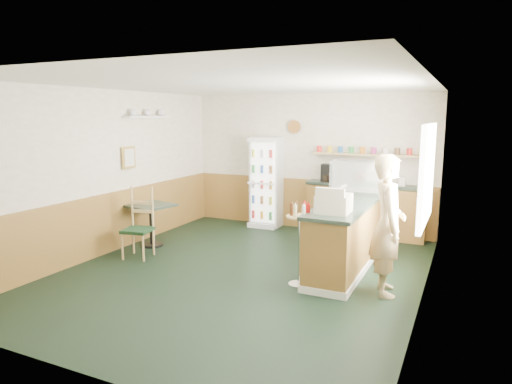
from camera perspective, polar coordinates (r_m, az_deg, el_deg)
The scene contains 13 objects.
ground at distance 6.82m, azimuth -1.83°, elevation -9.93°, with size 6.00×6.00×0.00m, color black.
room_envelope at distance 7.23m, azimuth -0.86°, elevation 3.58°, with size 5.04×6.02×2.72m.
service_counter at distance 7.22m, azimuth 11.76°, elevation -5.22°, with size 0.68×3.01×1.01m.
back_counter at distance 8.87m, azimuth 13.39°, elevation -1.91°, with size 2.24×0.42×1.69m.
drinks_fridge at distance 9.36m, azimuth 1.30°, elevation 1.22°, with size 0.61×0.53×1.84m.
display_case at distance 7.62m, azimuth 13.00°, elevation 1.78°, with size 0.95×0.50×0.54m.
cash_register at distance 6.09m, azimuth 9.69°, elevation -1.42°, with size 0.42×0.44×0.24m, color #EFE0C5.
shopkeeper at distance 6.02m, azimuth 16.15°, elevation -4.01°, with size 0.60×0.43×1.81m, color tan.
condiment_stand at distance 6.13m, azimuth 5.46°, elevation -5.14°, with size 0.36×0.36×1.12m.
newspaper_rack at distance 7.55m, azimuth 9.74°, elevation -2.97°, with size 0.09×0.43×0.86m.
cafe_table at distance 8.20m, azimuth -12.95°, elevation -3.04°, with size 0.81×0.81×0.74m.
cafe_chair at distance 7.63m, azimuth -14.19°, elevation -3.47°, with size 0.50×0.50×1.14m.
dog_doorstop at distance 7.31m, azimuth 6.46°, elevation -7.68°, with size 0.21×0.27×0.25m.
Camera 1 is at (2.93, -5.73, 2.28)m, focal length 32.00 mm.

